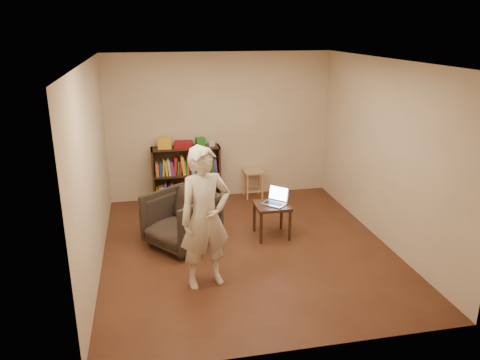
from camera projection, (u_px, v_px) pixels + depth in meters
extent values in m
plane|color=#432015|center=(247.00, 248.00, 6.68)|extent=(4.50, 4.50, 0.00)
plane|color=white|center=(248.00, 61.00, 5.86)|extent=(4.50, 4.50, 0.00)
plane|color=beige|center=(220.00, 127.00, 8.36)|extent=(4.00, 0.00, 4.00)
plane|color=beige|center=(93.00, 169.00, 5.89)|extent=(0.00, 4.50, 4.50)
plane|color=beige|center=(385.00, 153.00, 6.65)|extent=(0.00, 4.50, 4.50)
cube|color=black|center=(153.00, 176.00, 8.22)|extent=(0.03, 0.30, 1.00)
cube|color=black|center=(219.00, 172.00, 8.44)|extent=(0.03, 0.30, 1.00)
cube|color=black|center=(186.00, 172.00, 8.46)|extent=(1.20, 0.02, 1.00)
cube|color=black|center=(187.00, 200.00, 8.48)|extent=(1.20, 0.30, 0.03)
cube|color=black|center=(186.00, 174.00, 8.33)|extent=(1.14, 0.30, 0.03)
cube|color=black|center=(185.00, 148.00, 8.18)|extent=(1.20, 0.30, 0.03)
cube|color=gold|center=(165.00, 143.00, 8.06)|extent=(0.25, 0.19, 0.19)
cube|color=maroon|center=(183.00, 144.00, 8.13)|extent=(0.34, 0.27, 0.10)
cube|color=#25731E|center=(200.00, 142.00, 8.21)|extent=(0.16, 0.16, 0.15)
cube|color=beige|center=(211.00, 144.00, 8.24)|extent=(0.13, 0.13, 0.08)
cube|color=tan|center=(253.00, 171.00, 8.52)|extent=(0.35, 0.35, 0.04)
cylinder|color=tan|center=(247.00, 188.00, 8.44)|extent=(0.03, 0.03, 0.48)
cylinder|color=tan|center=(262.00, 187.00, 8.49)|extent=(0.03, 0.03, 0.48)
cylinder|color=tan|center=(244.00, 183.00, 8.70)|extent=(0.03, 0.03, 0.48)
cylinder|color=tan|center=(259.00, 182.00, 8.75)|extent=(0.03, 0.03, 0.48)
imported|color=#2E241F|center=(181.00, 220.00, 6.64)|extent=(1.20, 1.20, 0.79)
cube|color=black|center=(272.00, 206.00, 6.92)|extent=(0.50, 0.50, 0.04)
cylinder|color=black|center=(261.00, 228.00, 6.76)|extent=(0.04, 0.04, 0.47)
cylinder|color=black|center=(290.00, 226.00, 6.84)|extent=(0.04, 0.04, 0.47)
cylinder|color=black|center=(254.00, 217.00, 7.16)|extent=(0.04, 0.04, 0.47)
cylinder|color=black|center=(281.00, 215.00, 7.24)|extent=(0.04, 0.04, 0.47)
cube|color=#ABAAAF|center=(274.00, 204.00, 6.90)|extent=(0.40, 0.40, 0.02)
cube|color=black|center=(274.00, 203.00, 6.90)|extent=(0.29, 0.29, 0.00)
cube|color=#ABAAAF|center=(279.00, 193.00, 6.97)|extent=(0.27, 0.27, 0.23)
cube|color=#A7C0EA|center=(279.00, 193.00, 6.97)|extent=(0.24, 0.23, 0.19)
imported|color=beige|center=(205.00, 218.00, 5.50)|extent=(0.72, 0.56, 1.74)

